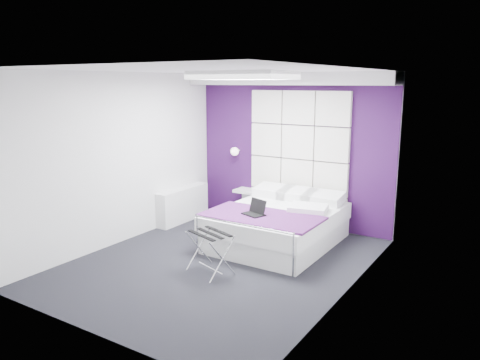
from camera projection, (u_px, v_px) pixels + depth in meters
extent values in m
plane|color=black|center=(219.00, 263.00, 6.47)|extent=(4.40, 4.40, 0.00)
plane|color=white|center=(217.00, 70.00, 5.93)|extent=(4.40, 4.40, 0.00)
plane|color=silver|center=(292.00, 150.00, 8.02)|extent=(3.60, 0.00, 3.60)
plane|color=silver|center=(122.00, 159.00, 7.14)|extent=(0.00, 4.40, 4.40)
plane|color=silver|center=(350.00, 186.00, 5.26)|extent=(0.00, 4.40, 4.40)
cube|color=#310E3F|center=(291.00, 150.00, 8.01)|extent=(3.58, 0.02, 2.58)
cube|color=silver|center=(287.00, 79.00, 7.57)|extent=(3.58, 0.50, 0.20)
sphere|color=white|center=(236.00, 151.00, 8.47)|extent=(0.15, 0.15, 0.15)
cube|color=silver|center=(183.00, 205.00, 8.36)|extent=(0.22, 1.20, 0.60)
cube|color=silver|center=(277.00, 235.00, 7.19)|extent=(1.59, 1.98, 0.30)
cube|color=white|center=(277.00, 218.00, 7.13)|extent=(1.63, 2.02, 0.25)
cube|color=#481449|center=(261.00, 217.00, 6.69)|extent=(1.69, 0.89, 0.03)
cube|color=silver|center=(247.00, 191.00, 8.44)|extent=(0.43, 0.33, 0.05)
cube|color=black|center=(210.00, 233.00, 6.03)|extent=(0.55, 0.41, 0.01)
cube|color=black|center=(254.00, 214.00, 6.72)|extent=(0.31, 0.22, 0.02)
cube|color=black|center=(257.00, 205.00, 6.78)|extent=(0.31, 0.01, 0.21)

